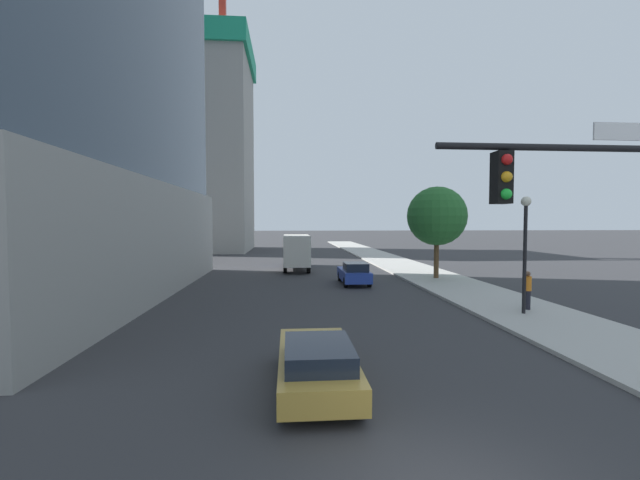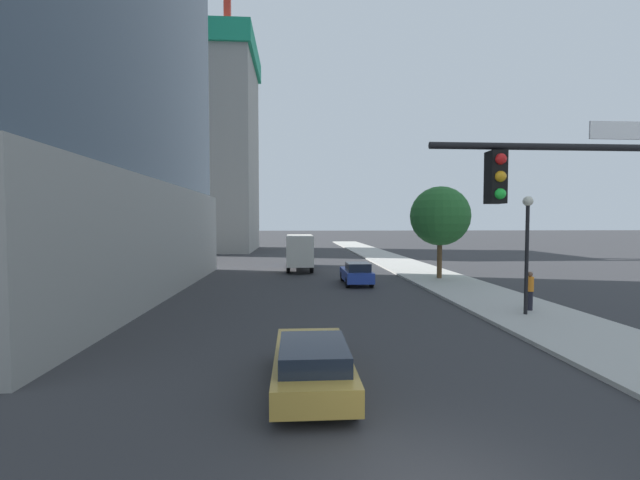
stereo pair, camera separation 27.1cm
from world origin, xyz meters
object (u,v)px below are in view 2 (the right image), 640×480
car_gold (312,362)px  pedestrian_orange_shirt (530,290)px  car_blue (357,273)px  box_truck (300,250)px  traffic_light_pole (615,214)px  street_tree (440,216)px  street_lamp (527,236)px  construction_building (203,139)px

car_gold → pedestrian_orange_shirt: (10.55, 7.89, 0.38)m
car_blue → box_truck: size_ratio=0.55×
car_gold → box_truck: bearing=90.0°
traffic_light_pole → street_tree: size_ratio=0.91×
street_lamp → box_truck: street_lamp is taller
street_lamp → street_tree: (0.33, 11.57, 1.07)m
traffic_light_pole → street_lamp: size_ratio=1.17×
car_gold → box_truck: size_ratio=0.60×
street_tree → pedestrian_orange_shirt: (0.33, -10.78, -3.63)m
street_tree → car_gold: street_tree is taller
street_tree → pedestrian_orange_shirt: 11.38m
car_gold → box_truck: box_truck is taller
street_tree → car_gold: bearing=-118.7°
construction_building → car_gold: bearing=-74.6°
street_lamp → traffic_light_pole: bearing=-112.0°
traffic_light_pole → car_gold: size_ratio=1.31×
car_gold → car_blue: bearing=77.4°
car_blue → pedestrian_orange_shirt: (6.75, -9.14, 0.32)m
street_lamp → car_gold: (-9.89, -7.10, -2.94)m
street_tree → car_gold: 21.66m
construction_building → pedestrian_orange_shirt: (24.72, -43.53, -15.77)m
construction_building → traffic_light_pole: 58.64m
construction_building → car_gold: construction_building is taller
construction_building → pedestrian_orange_shirt: bearing=-60.4°
street_lamp → pedestrian_orange_shirt: 2.76m
pedestrian_orange_shirt → car_gold: bearing=-143.2°
traffic_light_pole → pedestrian_orange_shirt: 11.48m
construction_building → traffic_light_pole: bearing=-69.2°
construction_building → street_lamp: size_ratio=7.80×
street_lamp → car_blue: size_ratio=1.22×
street_lamp → pedestrian_orange_shirt: (0.66, 0.79, -2.57)m
street_tree → car_blue: (-6.43, -1.64, -3.96)m
pedestrian_orange_shirt → street_lamp: bearing=-130.0°
car_blue → street_tree: bearing=14.3°
traffic_light_pole → street_tree: (4.09, 20.84, 0.29)m
street_lamp → pedestrian_orange_shirt: size_ratio=2.91×
street_lamp → car_gold: size_ratio=1.12×
box_truck → car_gold: bearing=-90.0°
box_truck → street_lamp: bearing=-62.0°
car_blue → box_truck: bearing=113.6°
construction_building → box_truck: bearing=-61.1°
construction_building → street_tree: size_ratio=6.09×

